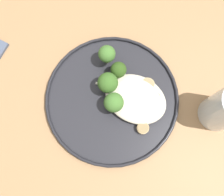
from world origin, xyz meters
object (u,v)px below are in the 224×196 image
object	(u,v)px
dinner_plate	(112,99)
seared_scallop_tiny_bay	(154,98)
seared_scallop_center_golden	(150,106)
seared_scallop_rear_pale	(147,85)
broccoli_floret_tall_stalk	(114,103)
seared_scallop_tilted_round	(135,99)
broccoli_floret_small_sprig	(107,54)
seared_scallop_half_hidden	(143,128)
broccoli_floret_beside_noodles	(108,83)
broccoli_floret_rear_charred	(119,70)

from	to	relation	value
dinner_plate	seared_scallop_tiny_bay	world-z (taller)	seared_scallop_tiny_bay
dinner_plate	seared_scallop_center_golden	bearing A→B (deg)	13.33
seared_scallop_rear_pale	seared_scallop_center_golden	xyz separation A→B (m)	(0.02, -0.04, 0.00)
seared_scallop_rear_pale	seared_scallop_center_golden	distance (m)	0.05
broccoli_floret_tall_stalk	seared_scallop_tilted_round	bearing A→B (deg)	41.33
broccoli_floret_small_sprig	broccoli_floret_tall_stalk	distance (m)	0.10
seared_scallop_tilted_round	seared_scallop_tiny_bay	world-z (taller)	seared_scallop_tiny_bay
seared_scallop_rear_pale	seared_scallop_half_hidden	xyz separation A→B (m)	(0.03, -0.09, -0.00)
seared_scallop_tilted_round	seared_scallop_half_hidden	distance (m)	0.06
seared_scallop_half_hidden	broccoli_floret_beside_noodles	bearing A→B (deg)	155.07
seared_scallop_tiny_bay	broccoli_floret_tall_stalk	bearing A→B (deg)	-144.29
dinner_plate	seared_scallop_tiny_bay	xyz separation A→B (m)	(0.08, 0.04, 0.01)
seared_scallop_tilted_round	broccoli_floret_tall_stalk	bearing A→B (deg)	-138.67
broccoli_floret_rear_charred	seared_scallop_tilted_round	bearing A→B (deg)	-32.19
broccoli_floret_beside_noodles	broccoli_floret_tall_stalk	bearing A→B (deg)	-47.41
dinner_plate	seared_scallop_half_hidden	bearing A→B (deg)	-18.92
broccoli_floret_rear_charred	broccoli_floret_small_sprig	distance (m)	0.04
seared_scallop_tiny_bay	seared_scallop_center_golden	size ratio (longest dim) A/B	1.00
dinner_plate	seared_scallop_rear_pale	size ratio (longest dim) A/B	9.62
broccoli_floret_small_sprig	broccoli_floret_rear_charred	bearing A→B (deg)	-26.73
seared_scallop_rear_pale	seared_scallop_tilted_round	bearing A→B (deg)	-105.06
seared_scallop_rear_pale	seared_scallop_tiny_bay	xyz separation A→B (m)	(0.02, -0.02, -0.00)
broccoli_floret_tall_stalk	seared_scallop_half_hidden	bearing A→B (deg)	-13.00
dinner_plate	broccoli_floret_tall_stalk	distance (m)	0.04
broccoli_floret_beside_noodles	seared_scallop_tiny_bay	bearing A→B (deg)	11.21
broccoli_floret_beside_noodles	seared_scallop_rear_pale	bearing A→B (deg)	27.56
seared_scallop_center_golden	broccoli_floret_rear_charred	bearing A→B (deg)	158.00
broccoli_floret_tall_stalk	seared_scallop_tiny_bay	bearing A→B (deg)	35.71
dinner_plate	seared_scallop_tilted_round	world-z (taller)	seared_scallop_tilted_round
seared_scallop_tiny_bay	broccoli_floret_small_sprig	size ratio (longest dim) A/B	0.47
seared_scallop_tiny_bay	seared_scallop_center_golden	world-z (taller)	same
seared_scallop_tilted_round	seared_scallop_rear_pale	bearing A→B (deg)	74.94
seared_scallop_rear_pale	broccoli_floret_rear_charred	distance (m)	0.07
seared_scallop_rear_pale	seared_scallop_half_hidden	distance (m)	0.09
dinner_plate	seared_scallop_rear_pale	world-z (taller)	seared_scallop_rear_pale
broccoli_floret_rear_charred	broccoli_floret_beside_noodles	distance (m)	0.04
dinner_plate	broccoli_floret_small_sprig	bearing A→B (deg)	123.05
seared_scallop_center_golden	broccoli_floret_rear_charred	world-z (taller)	broccoli_floret_rear_charred
broccoli_floret_tall_stalk	dinner_plate	bearing A→B (deg)	129.18
seared_scallop_tiny_bay	seared_scallop_half_hidden	xyz separation A→B (m)	(0.01, -0.07, -0.00)
seared_scallop_half_hidden	broccoli_floret_tall_stalk	xyz separation A→B (m)	(-0.08, 0.02, 0.02)
broccoli_floret_tall_stalk	seared_scallop_rear_pale	bearing A→B (deg)	56.61
seared_scallop_rear_pale	broccoli_floret_rear_charred	world-z (taller)	broccoli_floret_rear_charred
broccoli_floret_beside_noodles	broccoli_floret_small_sprig	world-z (taller)	broccoli_floret_beside_noodles
seared_scallop_center_golden	seared_scallop_rear_pale	bearing A→B (deg)	121.07
seared_scallop_tiny_bay	broccoli_floret_beside_noodles	distance (m)	0.10
seared_scallop_rear_pale	seared_scallop_tilted_round	world-z (taller)	seared_scallop_rear_pale
seared_scallop_tilted_round	broccoli_floret_beside_noodles	size ratio (longest dim) A/B	0.57
broccoli_floret_tall_stalk	broccoli_floret_rear_charred	bearing A→B (deg)	107.81
broccoli_floret_rear_charred	broccoli_floret_small_sprig	size ratio (longest dim) A/B	0.84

